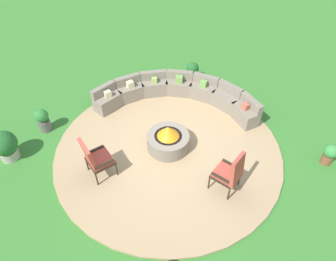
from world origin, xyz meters
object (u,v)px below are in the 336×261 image
Objects in this scene: fire_pit at (168,140)px; lounge_chair_front_left at (95,158)px; curved_stone_bench at (177,94)px; lounge_chair_front_right at (230,172)px; potted_plant_1 at (5,145)px; potted_plant_3 at (43,120)px; potted_plant_0 at (192,70)px; potted_plant_2 at (330,154)px.

lounge_chair_front_left is (-1.63, -0.84, 0.30)m from fire_pit.
curved_stone_bench is 3.34m from lounge_chair_front_right.
fire_pit is 0.97× the size of lounge_chair_front_right.
curved_stone_bench is at bearing 55.60° from lounge_chair_front_right.
potted_plant_1 reaches higher than curved_stone_bench.
potted_plant_1 is at bearing -153.36° from curved_stone_bench.
lounge_chair_front_left is 1.65× the size of potted_plant_3.
lounge_chair_front_left reaches higher than lounge_chair_front_right.
lounge_chair_front_right is 1.35× the size of potted_plant_1.
lounge_chair_front_right reaches higher than fire_pit.
fire_pit reaches higher than potted_plant_3.
fire_pit is at bearing -105.19° from potted_plant_0.
potted_plant_1 is (-4.79, -3.41, 0.08)m from potted_plant_0.
lounge_chair_front_right reaches higher than curved_stone_bench.
potted_plant_0 is (0.86, 3.17, 0.04)m from fire_pit.
lounge_chair_front_left is 2.95m from lounge_chair_front_right.
potted_plant_1 is 7.78m from potted_plant_2.
lounge_chair_front_right is (0.99, -3.17, 0.27)m from curved_stone_bench.
potted_plant_3 is (0.59, 1.01, -0.08)m from potted_plant_1.
lounge_chair_front_left is at bearing 119.39° from lounge_chair_front_right.
lounge_chair_front_left is 1.74× the size of potted_plant_0.
potted_plant_3 is (-3.34, 0.77, 0.04)m from fire_pit.
curved_stone_bench is 3.81m from potted_plant_3.
potted_plant_0 is (-0.43, 4.46, -0.26)m from lounge_chair_front_right.
lounge_chair_front_right is (2.92, -0.46, -0.01)m from lounge_chair_front_left.
potted_plant_0 is at bearing 66.48° from curved_stone_bench.
lounge_chair_front_right is 2.69m from potted_plant_2.
fire_pit reaches higher than potted_plant_2.
lounge_chair_front_left is at bearing -43.22° from potted_plant_3.
lounge_chair_front_left is 1.37× the size of potted_plant_1.
potted_plant_0 is 0.79× the size of potted_plant_1.
potted_plant_1 is at bearing 116.87° from lounge_chair_front_right.
potted_plant_1 is (-5.22, 1.05, -0.18)m from lounge_chair_front_right.
lounge_chair_front_left is at bearing -125.33° from curved_stone_bench.
potted_plant_3 is (-3.64, -1.11, 0.01)m from curved_stone_bench.
curved_stone_bench is 8.04× the size of potted_plant_2.
potted_plant_2 is at bearing -34.26° from curved_stone_bench.
potted_plant_0 is at bearing 128.92° from potted_plant_2.
fire_pit is at bearing -99.07° from curved_stone_bench.
curved_stone_bench reaches higher than potted_plant_2.
potted_plant_0 is at bearing 29.64° from potted_plant_3.
fire_pit is at bearing -13.05° from potted_plant_3.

